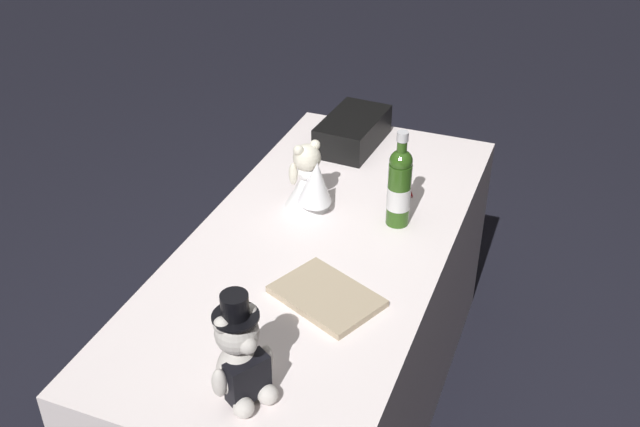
{
  "coord_description": "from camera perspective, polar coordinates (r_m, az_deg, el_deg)",
  "views": [
    {
      "loc": [
        1.78,
        0.7,
        2.11
      ],
      "look_at": [
        0.0,
        0.0,
        0.88
      ],
      "focal_mm": 41.84,
      "sensor_mm": 36.0,
      "label": 1
    }
  ],
  "objects": [
    {
      "name": "teddy_bear_bride",
      "position": [
        2.44,
        -0.8,
        2.55
      ],
      "size": [
        0.19,
        0.2,
        0.24
      ],
      "color": "white",
      "rests_on": "reception_table"
    },
    {
      "name": "champagne_bottle",
      "position": [
        2.36,
        6.09,
        2.09
      ],
      "size": [
        0.08,
        0.08,
        0.33
      ],
      "color": "#294F16",
      "rests_on": "reception_table"
    },
    {
      "name": "guestbook",
      "position": [
        2.09,
        0.5,
        -6.34
      ],
      "size": [
        0.3,
        0.34,
        0.02
      ],
      "primitive_type": "cube",
      "rotation": [
        0.0,
        0.0,
        -0.42
      ],
      "color": "tan",
      "rests_on": "reception_table"
    },
    {
      "name": "teddy_bear_groom",
      "position": [
        1.76,
        -6.07,
        -10.97
      ],
      "size": [
        0.15,
        0.15,
        0.3
      ],
      "color": "silver",
      "rests_on": "reception_table"
    },
    {
      "name": "reception_table",
      "position": [
        2.57,
        0.0,
        -9.21
      ],
      "size": [
        1.72,
        0.79,
        0.78
      ],
      "primitive_type": "cube",
      "color": "white",
      "rests_on": "ground_plane"
    },
    {
      "name": "gift_case_black",
      "position": [
        2.87,
        2.52,
        6.32
      ],
      "size": [
        0.35,
        0.21,
        0.11
      ],
      "color": "black",
      "rests_on": "reception_table"
    },
    {
      "name": "signing_pen",
      "position": [
        2.62,
        6.82,
        2.01
      ],
      "size": [
        0.13,
        0.07,
        0.01
      ],
      "color": "maroon",
      "rests_on": "reception_table"
    },
    {
      "name": "ground_plane",
      "position": [
        2.85,
        0.0,
        -15.05
      ],
      "size": [
        12.0,
        12.0,
        0.0
      ],
      "primitive_type": "plane",
      "color": "black"
    }
  ]
}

